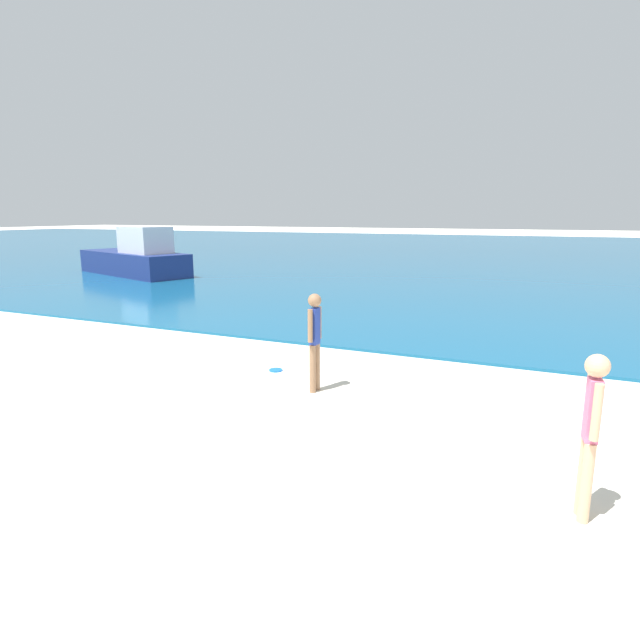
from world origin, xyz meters
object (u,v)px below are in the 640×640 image
person_distant (591,427)px  boat_near (136,258)px  frisbee (276,370)px  person_standing (315,337)px

person_distant → boat_near: (-17.16, 12.82, -0.08)m
frisbee → person_distant: person_distant is taller
person_distant → boat_near: bearing=-134.5°
person_standing → frisbee: size_ratio=6.48×
frisbee → boat_near: (-12.45, 9.98, 0.79)m
boat_near → frisbee: bearing=159.9°
person_standing → person_distant: person_distant is taller
person_standing → frisbee: (-1.07, 0.69, -0.86)m
person_standing → boat_near: boat_near is taller
frisbee → person_distant: size_ratio=0.15×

